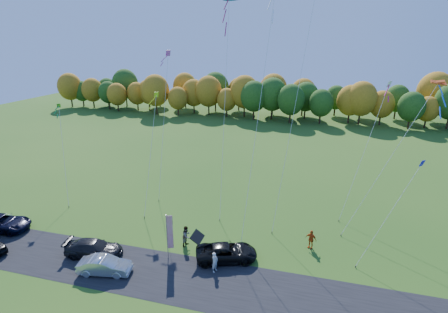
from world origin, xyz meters
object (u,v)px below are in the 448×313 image
(black_suv, at_px, (226,252))
(silver_sedan, at_px, (105,266))
(feather_flag, at_px, (169,232))
(person_east, at_px, (311,239))

(black_suv, distance_m, silver_sedan, 9.99)
(black_suv, bearing_deg, feather_flag, 81.04)
(silver_sedan, height_order, feather_flag, feather_flag)
(person_east, relative_size, feather_flag, 0.43)
(silver_sedan, relative_size, feather_flag, 1.03)
(black_suv, distance_m, feather_flag, 5.18)
(person_east, bearing_deg, silver_sedan, -131.23)
(black_suv, height_order, silver_sedan, black_suv)
(black_suv, xyz_separation_m, feather_flag, (-4.75, -0.99, 1.81))
(silver_sedan, bearing_deg, person_east, -73.67)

